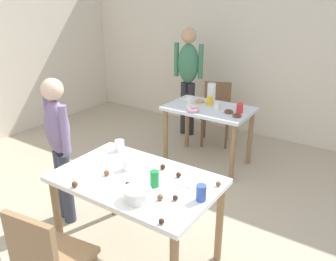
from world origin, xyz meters
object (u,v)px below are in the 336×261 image
(dining_table_far, at_px, (208,117))
(soda_can, at_px, (155,179))
(dining_table_near, at_px, (136,189))
(chair_near_table, at_px, (48,259))
(chair_far_table, at_px, (216,109))
(pitcher_far, at_px, (211,93))
(person_adult_far, at_px, (188,72))
(mixing_bowl, at_px, (137,194))
(person_girl_near, at_px, (59,141))

(dining_table_far, bearing_deg, soda_can, -74.32)
(dining_table_near, bearing_deg, chair_near_table, -97.99)
(dining_table_far, height_order, soda_can, soda_can)
(dining_table_far, height_order, chair_far_table, chair_far_table)
(dining_table_near, height_order, soda_can, soda_can)
(chair_far_table, relative_size, pitcher_far, 3.59)
(person_adult_far, distance_m, pitcher_far, 0.80)
(chair_near_table, xyz_separation_m, soda_can, (0.30, 0.75, 0.31))
(chair_far_table, xyz_separation_m, person_adult_far, (-0.49, 0.02, 0.47))
(chair_far_table, bearing_deg, mixing_bowl, -74.86)
(person_girl_near, xyz_separation_m, mixing_bowl, (1.10, -0.26, -0.04))
(dining_table_near, distance_m, chair_far_table, 2.60)
(soda_can, xyz_separation_m, pitcher_far, (-0.61, 2.08, 0.06))
(mixing_bowl, distance_m, pitcher_far, 2.37)
(dining_table_far, bearing_deg, chair_far_table, 107.83)
(dining_table_far, xyz_separation_m, chair_far_table, (-0.22, 0.68, -0.13))
(chair_far_table, height_order, person_girl_near, person_girl_near)
(chair_near_table, relative_size, chair_far_table, 1.00)
(chair_far_table, bearing_deg, person_adult_far, 178.19)
(dining_table_near, distance_m, person_girl_near, 0.92)
(dining_table_near, xyz_separation_m, person_adult_far, (-1.05, 2.55, 0.32))
(chair_far_table, bearing_deg, pitcher_far, -73.63)
(person_girl_near, xyz_separation_m, soda_can, (1.09, -0.05, -0.02))
(chair_near_table, distance_m, person_adult_far, 3.48)
(dining_table_near, height_order, dining_table_far, same)
(dining_table_near, distance_m, pitcher_far, 2.12)
(chair_near_table, bearing_deg, pitcher_far, 96.20)
(chair_near_table, height_order, soda_can, soda_can)
(dining_table_far, xyz_separation_m, person_girl_near, (-0.57, -1.82, 0.20))
(person_adult_far, xyz_separation_m, soda_can, (1.24, -2.57, -0.16))
(chair_far_table, relative_size, mixing_bowl, 4.44)
(dining_table_near, bearing_deg, mixing_bowl, -49.43)
(chair_far_table, height_order, pitcher_far, pitcher_far)
(person_girl_near, relative_size, mixing_bowl, 7.13)
(soda_can, bearing_deg, dining_table_far, 105.68)
(mixing_bowl, bearing_deg, dining_table_near, 130.57)
(soda_can, bearing_deg, person_girl_near, 177.37)
(dining_table_far, bearing_deg, person_girl_near, -107.35)
(person_girl_near, bearing_deg, person_adult_far, 93.28)
(pitcher_far, bearing_deg, person_girl_near, -103.48)
(dining_table_far, bearing_deg, pitcher_far, 110.94)
(person_girl_near, bearing_deg, mixing_bowl, -13.16)
(chair_near_table, xyz_separation_m, pitcher_far, (-0.31, 2.84, 0.37))
(dining_table_far, xyz_separation_m, chair_near_table, (0.23, -2.62, -0.13))
(chair_near_table, bearing_deg, person_adult_far, 105.80)
(person_adult_far, bearing_deg, chair_far_table, -1.81)
(chair_near_table, xyz_separation_m, chair_far_table, (-0.45, 3.30, 0.00))
(dining_table_near, relative_size, mixing_bowl, 6.37)
(dining_table_far, distance_m, person_adult_far, 1.05)
(chair_near_table, xyz_separation_m, person_girl_near, (-0.80, 0.80, 0.33))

